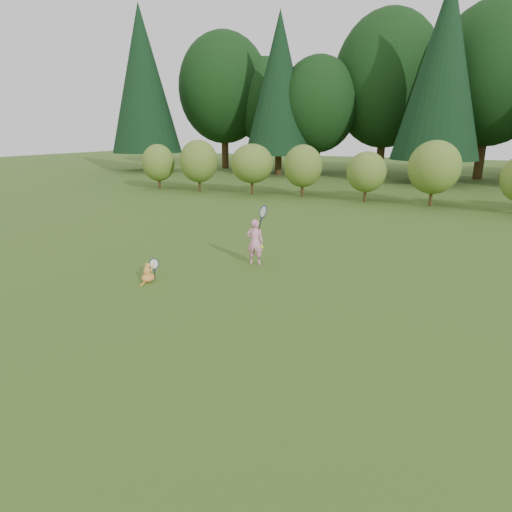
% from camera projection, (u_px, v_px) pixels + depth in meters
% --- Properties ---
extents(ground, '(100.00, 100.00, 0.00)m').
position_uv_depth(ground, '(230.00, 299.00, 8.50)').
color(ground, '#2E4914').
rests_on(ground, ground).
extents(shrub_row, '(28.00, 3.00, 2.80)m').
position_uv_depth(shrub_row, '(367.00, 172.00, 19.37)').
color(shrub_row, '#516820').
rests_on(shrub_row, ground).
extents(woodland_backdrop, '(48.00, 10.00, 15.00)m').
position_uv_depth(woodland_backdrop, '(407.00, 58.00, 26.33)').
color(woodland_backdrop, black).
rests_on(woodland_backdrop, ground).
extents(child, '(0.69, 0.49, 1.70)m').
position_uv_depth(child, '(255.00, 241.00, 10.53)').
color(child, '#FB96C0').
rests_on(child, ground).
extents(cat, '(0.33, 0.61, 0.60)m').
position_uv_depth(cat, '(148.00, 272.00, 9.41)').
color(cat, orange).
rests_on(cat, ground).
extents(tennis_ball, '(0.06, 0.06, 0.06)m').
position_uv_depth(tennis_ball, '(262.00, 247.00, 8.07)').
color(tennis_ball, '#BFE51B').
rests_on(tennis_ball, ground).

